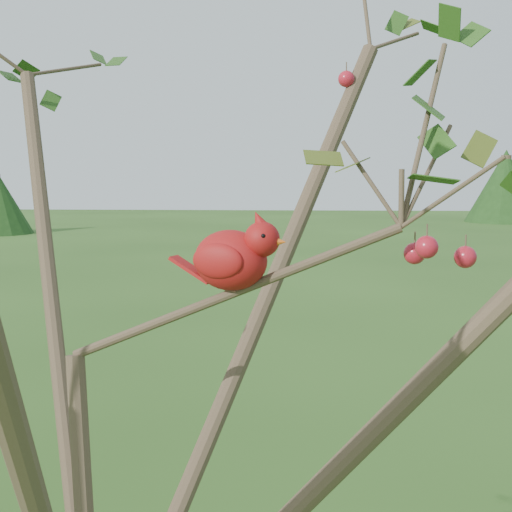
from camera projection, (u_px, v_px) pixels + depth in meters
The scene contains 3 objects.
crabapple_tree at pixel (93, 276), 1.20m from camera, with size 2.35×2.05×2.95m.
cardinal at pixel (234, 257), 1.28m from camera, with size 0.22×0.15×0.16m.
distant_trees at pixel (234, 194), 25.97m from camera, with size 42.11×15.92×3.21m.
Camera 1 is at (0.37, -1.20, 2.30)m, focal length 50.00 mm.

